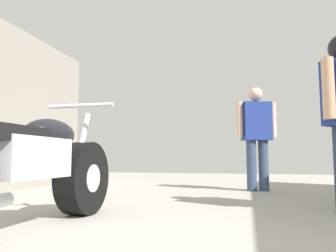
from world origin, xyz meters
The scene contains 3 objects.
ground_plane centered at (0.00, 3.02, 0.00)m, with size 16.01×16.01×0.00m, color #A8A399.
motorcycle_maroon_cruiser centered at (-1.16, 1.89, 0.43)m, with size 0.66×2.21×1.04m.
mechanic_in_blue centered at (0.50, 5.35, 0.95)m, with size 0.67×0.38×1.68m.
Camera 1 is at (0.36, -0.10, 0.53)m, focal length 34.60 mm.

